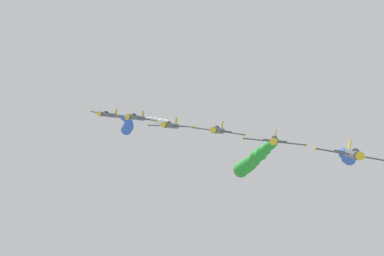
{
  "coord_description": "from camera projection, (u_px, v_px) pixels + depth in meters",
  "views": [
    {
      "loc": [
        -16.93,
        78.07,
        130.91
      ],
      "look_at": [
        0.0,
        0.0,
        132.55
      ],
      "focal_mm": 40.51,
      "sensor_mm": 36.0,
      "label": 1
    }
  ],
  "objects": [
    {
      "name": "airplane_left_outer",
      "position": [
        171.0,
        125.0,
        85.43
      ],
      "size": [
        9.57,
        10.35,
        2.34
      ],
      "rotation": [
        0.0,
        -0.04,
        0.0
      ],
      "color": "#474C56"
    },
    {
      "name": "airplane_lead",
      "position": [
        353.0,
        154.0,
        55.7
      ],
      "size": [
        9.48,
        10.35,
        2.85
      ],
      "rotation": [
        0.0,
        -0.17,
        0.0
      ],
      "color": "#474C56"
    },
    {
      "name": "airplane_right_inner",
      "position": [
        218.0,
        130.0,
        75.3
      ],
      "size": [
        9.51,
        10.35,
        2.71
      ],
      "rotation": [
        0.0,
        -0.14,
        0.0
      ],
      "color": "#474C56"
    },
    {
      "name": "airplane_right_outer",
      "position": [
        136.0,
        117.0,
        94.91
      ],
      "size": [
        9.52,
        10.35,
        2.7
      ],
      "rotation": [
        0.0,
        -0.14,
        0.0
      ],
      "color": "#474C56"
    },
    {
      "name": "airplane_trailing",
      "position": [
        109.0,
        115.0,
        105.41
      ],
      "size": [
        9.42,
        10.35,
        3.03
      ],
      "rotation": [
        0.0,
        -0.22,
        0.0
      ],
      "color": "#474C56"
    },
    {
      "name": "smoke_trail_trailing",
      "position": [
        128.0,
        126.0,
        130.22
      ],
      "size": [
        9.03,
        25.16,
        5.35
      ],
      "color": "blue"
    },
    {
      "name": "smoke_trail_left_inner",
      "position": [
        252.0,
        161.0,
        92.03
      ],
      "size": [
        10.69,
        27.79,
        9.24
      ],
      "color": "green"
    },
    {
      "name": "smoke_trail_right_outer",
      "position": [
        161.0,
        122.0,
        110.81
      ],
      "size": [
        3.04,
        14.38,
        2.7
      ],
      "color": "white"
    },
    {
      "name": "airplane_left_inner",
      "position": [
        275.0,
        141.0,
        65.13
      ],
      "size": [
        9.54,
        10.35,
        2.55
      ],
      "rotation": [
        0.0,
        -0.11,
        0.0
      ],
      "color": "#474C56"
    },
    {
      "name": "smoke_trail_lead",
      "position": [
        347.0,
        157.0,
        73.09
      ],
      "size": [
        4.13,
        15.85,
        3.34
      ],
      "color": "blue"
    }
  ]
}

